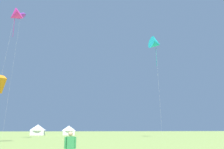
{
  "coord_description": "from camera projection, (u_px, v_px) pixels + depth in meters",
  "views": [
    {
      "loc": [
        -6.76,
        -3.2,
        1.85
      ],
      "look_at": [
        0.0,
        32.0,
        10.27
      ],
      "focal_mm": 37.33,
      "sensor_mm": 36.0,
      "label": 1
    }
  ],
  "objects": [
    {
      "name": "kite_purple_parafoil",
      "position": [
        21.0,
        16.0,
        57.83
      ],
      "size": [
        3.78,
        3.9,
        29.98
      ],
      "color": "purple",
      "rests_on": "ground"
    },
    {
      "name": "kite_cyan_delta",
      "position": [
        156.0,
        44.0,
        55.86
      ],
      "size": [
        3.37,
        3.78,
        23.54
      ],
      "color": "#1EB7CC",
      "rests_on": "ground"
    },
    {
      "name": "festival_tent_left",
      "position": [
        69.0,
        130.0,
        73.19
      ],
      "size": [
        4.48,
        4.48,
        2.91
      ],
      "color": "white",
      "rests_on": "ground"
    },
    {
      "name": "festival_tent_right",
      "position": [
        38.0,
        129.0,
        71.51
      ],
      "size": [
        4.94,
        4.94,
        3.21
      ],
      "color": "white",
      "rests_on": "ground"
    },
    {
      "name": "kite_magenta_delta",
      "position": [
        15.0,
        16.0,
        46.14
      ],
      "size": [
        3.9,
        3.0,
        25.37
      ],
      "color": "#E02DA3",
      "rests_on": "ground"
    }
  ]
}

